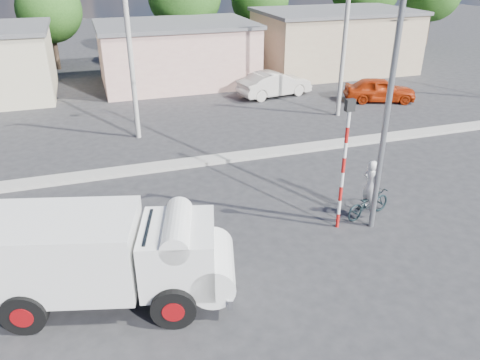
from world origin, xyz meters
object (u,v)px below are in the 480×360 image
object	(u,v)px
streetlight	(387,79)
truck	(113,256)
cyclist	(370,193)
car_cream	(274,84)
car_red	(380,90)
traffic_pole	(345,155)
bicycle	(368,203)

from	to	relation	value
streetlight	truck	bearing A→B (deg)	-172.34
cyclist	car_cream	world-z (taller)	cyclist
truck	streetlight	world-z (taller)	streetlight
car_red	traffic_pole	xyz separation A→B (m)	(-9.53, -12.16, 1.88)
car_red	streetlight	distance (m)	15.72
car_red	traffic_pole	size ratio (longest dim) A/B	0.96
truck	cyclist	world-z (taller)	truck
bicycle	traffic_pole	size ratio (longest dim) A/B	0.43
streetlight	traffic_pole	bearing A→B (deg)	162.27
car_cream	car_red	bearing A→B (deg)	-128.77
bicycle	traffic_pole	world-z (taller)	traffic_pole
traffic_pole	streetlight	world-z (taller)	streetlight
truck	car_red	distance (m)	21.57
truck	car_red	xyz separation A→B (m)	(16.76, 13.56, -0.66)
bicycle	car_red	bearing A→B (deg)	-50.05
cyclist	car_red	world-z (taller)	cyclist
truck	traffic_pole	world-z (taller)	traffic_pole
bicycle	car_red	size ratio (longest dim) A/B	0.45
traffic_pole	streetlight	size ratio (longest dim) A/B	0.48
bicycle	cyclist	bearing A→B (deg)	-0.00
cyclist	traffic_pole	bearing A→B (deg)	88.34
truck	car_red	size ratio (longest dim) A/B	1.52
traffic_pole	streetlight	bearing A→B (deg)	-17.73
cyclist	traffic_pole	xyz separation A→B (m)	(-1.32, -0.32, 1.70)
cyclist	car_red	size ratio (longest dim) A/B	0.42
car_cream	truck	bearing A→B (deg)	135.82
truck	car_cream	distance (m)	20.00
cyclist	streetlight	size ratio (longest dim) A/B	0.20
car_red	car_cream	bearing A→B (deg)	82.09
traffic_pole	streetlight	xyz separation A→B (m)	(0.94, -0.30, 2.37)
traffic_pole	cyclist	bearing A→B (deg)	13.67
traffic_pole	streetlight	distance (m)	2.56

